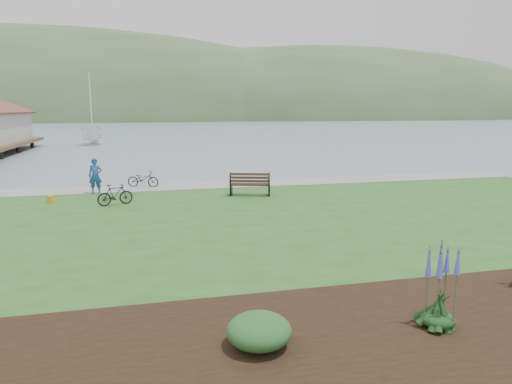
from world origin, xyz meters
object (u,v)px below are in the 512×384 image
(sailboat, at_px, (93,145))
(bicycle_a, at_px, (143,179))
(person, at_px, (95,173))
(park_bench, at_px, (250,184))

(sailboat, bearing_deg, bicycle_a, -76.22)
(person, height_order, bicycle_a, person)
(person, relative_size, sailboat, 0.07)
(person, height_order, sailboat, sailboat)
(park_bench, relative_size, person, 0.99)
(park_bench, relative_size, bicycle_a, 1.21)
(park_bench, distance_m, sailboat, 41.13)
(park_bench, distance_m, person, 7.37)
(sailboat, bearing_deg, person, -79.83)
(bicycle_a, distance_m, sailboat, 36.58)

